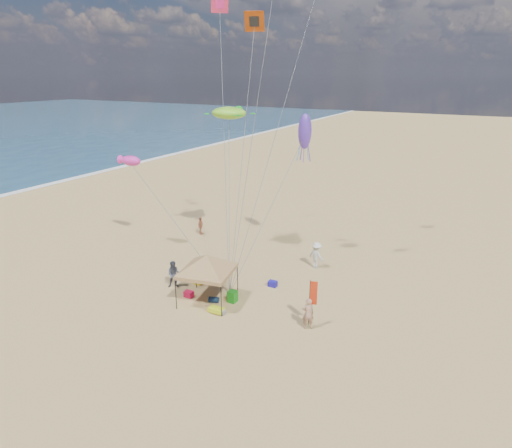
% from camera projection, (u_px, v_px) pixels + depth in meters
% --- Properties ---
extents(ground, '(280.00, 280.00, 0.00)m').
position_uv_depth(ground, '(232.00, 301.00, 26.23)').
color(ground, tan).
rests_on(ground, ground).
extents(canopy_tent, '(5.52, 5.52, 3.48)m').
position_uv_depth(canopy_tent, '(207.00, 257.00, 25.29)').
color(canopy_tent, black).
rests_on(canopy_tent, ground).
extents(feather_flag, '(0.40, 0.15, 2.71)m').
position_uv_depth(feather_flag, '(312.00, 296.00, 23.09)').
color(feather_flag, black).
rests_on(feather_flag, ground).
extents(cooler_red, '(0.54, 0.38, 0.38)m').
position_uv_depth(cooler_red, '(189.00, 294.00, 26.66)').
color(cooler_red, red).
rests_on(cooler_red, ground).
extents(cooler_blue, '(0.54, 0.38, 0.38)m').
position_uv_depth(cooler_blue, '(273.00, 284.00, 27.96)').
color(cooler_blue, '#191294').
rests_on(cooler_blue, ground).
extents(bag_navy, '(0.69, 0.54, 0.36)m').
position_uv_depth(bag_navy, '(214.00, 300.00, 26.01)').
color(bag_navy, '#0D203A').
rests_on(bag_navy, ground).
extents(bag_orange, '(0.54, 0.69, 0.36)m').
position_uv_depth(bag_orange, '(219.00, 270.00, 29.96)').
color(bag_orange, red).
rests_on(bag_orange, ground).
extents(chair_green, '(0.50, 0.50, 0.70)m').
position_uv_depth(chair_green, '(232.00, 296.00, 26.04)').
color(chair_green, '#187815').
rests_on(chair_green, ground).
extents(chair_yellow, '(0.50, 0.50, 0.70)m').
position_uv_depth(chair_yellow, '(198.00, 279.00, 28.28)').
color(chair_yellow, gold).
rests_on(chair_yellow, ground).
extents(crate_grey, '(0.34, 0.30, 0.28)m').
position_uv_depth(crate_grey, '(222.00, 312.00, 24.76)').
color(crate_grey, gray).
rests_on(crate_grey, ground).
extents(beach_cart, '(0.90, 0.50, 0.24)m').
position_uv_depth(beach_cart, '(216.00, 310.00, 24.87)').
color(beach_cart, '#BFD217').
rests_on(beach_cart, ground).
extents(person_near_a, '(0.78, 0.72, 1.78)m').
position_uv_depth(person_near_a, '(308.00, 313.00, 23.16)').
color(person_near_a, '#A97A60').
rests_on(person_near_a, ground).
extents(person_near_b, '(1.10, 1.05, 1.78)m').
position_uv_depth(person_near_b, '(174.00, 274.00, 27.67)').
color(person_near_b, '#383D4C').
rests_on(person_near_b, ground).
extents(person_near_c, '(1.37, 1.04, 1.88)m').
position_uv_depth(person_near_c, '(316.00, 255.00, 30.45)').
color(person_near_c, beige).
rests_on(person_near_c, ground).
extents(person_far_a, '(0.55, 0.93, 1.49)m').
position_uv_depth(person_far_a, '(201.00, 226.00, 36.91)').
color(person_far_a, '#B06043').
rests_on(person_far_a, ground).
extents(turtle_kite, '(3.12, 2.78, 0.87)m').
position_uv_depth(turtle_kite, '(229.00, 113.00, 31.14)').
color(turtle_kite, '#7CD026').
rests_on(turtle_kite, ground).
extents(fish_kite, '(1.91, 1.38, 0.77)m').
position_uv_depth(fish_kite, '(131.00, 161.00, 32.46)').
color(fish_kite, '#DC2DA5').
rests_on(fish_kite, ground).
extents(squid_kite, '(1.04, 1.04, 2.47)m').
position_uv_depth(squid_kite, '(305.00, 131.00, 30.42)').
color(squid_kite, '#522EA9').
rests_on(squid_kite, ground).
extents(stunt_kite_pink, '(1.43, 1.31, 1.24)m').
position_uv_depth(stunt_kite_pink, '(220.00, 4.00, 33.55)').
color(stunt_kite_pink, '#ED2C61').
rests_on(stunt_kite_pink, ground).
extents(stunt_kite_red, '(1.42, 1.02, 1.20)m').
position_uv_depth(stunt_kite_red, '(254.00, 21.00, 28.30)').
color(stunt_kite_red, '#AD3A09').
rests_on(stunt_kite_red, ground).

